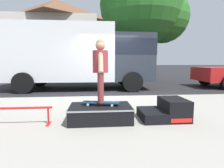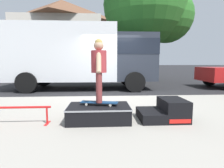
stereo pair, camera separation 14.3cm
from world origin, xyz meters
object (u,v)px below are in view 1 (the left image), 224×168
skate_box (100,113)px  skater_kid (100,65)px  kicker_ramp (167,111)px  street_tree_main (145,8)px  box_truck (81,54)px  skateboard (101,102)px  grind_rail (13,112)px

skate_box → skater_kid: 0.97m
kicker_ramp → street_tree_main: bearing=78.1°
box_truck → street_tree_main: (4.08, 3.43, 3.22)m
skate_box → skater_kid: bearing=79.7°
kicker_ramp → skateboard: (-1.41, 0.04, 0.19)m
skate_box → street_tree_main: size_ratio=0.16×
kicker_ramp → street_tree_main: street_tree_main is taller
kicker_ramp → grind_rail: kicker_ramp is taller
skate_box → grind_rail: grind_rail is taller
kicker_ramp → street_tree_main: (1.88, 8.89, 4.62)m
skate_box → grind_rail: size_ratio=0.86×
street_tree_main → skater_kid: bearing=-110.4°
skateboard → box_truck: bearing=98.3°
skater_kid → street_tree_main: size_ratio=0.16×
skate_box → skateboard: 0.21m
skater_kid → box_truck: size_ratio=0.19×
skate_box → box_truck: 5.69m
skateboard → skate_box: bearing=-100.3°
box_truck → kicker_ramp: bearing=-68.1°
kicker_ramp → street_tree_main: size_ratio=0.12×
skate_box → street_tree_main: bearing=69.6°
grind_rail → street_tree_main: street_tree_main is taller
grind_rail → skater_kid: 1.91m
grind_rail → street_tree_main: 11.25m
skater_kid → street_tree_main: 10.12m
kicker_ramp → grind_rail: 3.10m
skate_box → skateboard: bearing=79.7°
grind_rail → skater_kid: skater_kid is taller
skater_kid → grind_rail: bearing=-174.3°
grind_rail → box_truck: 5.81m
skate_box → street_tree_main: (3.30, 8.89, 4.63)m
skate_box → skater_kid: skater_kid is taller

